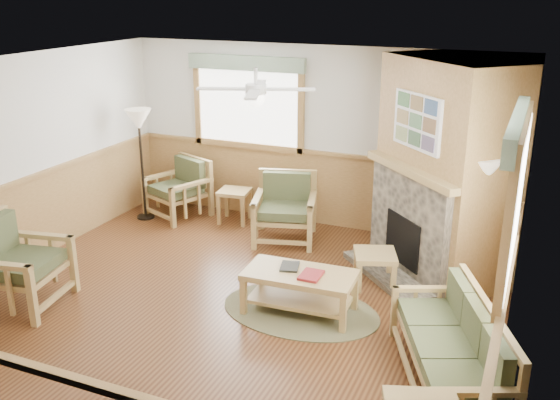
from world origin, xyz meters
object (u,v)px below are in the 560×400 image
at_px(coffee_table, 300,292).
at_px(footstool, 374,269).
at_px(armchair_back_left, 177,189).
at_px(armchair_back_right, 285,209).
at_px(sofa, 448,346).
at_px(floor_lamp_left, 142,165).
at_px(armchair_left, 19,263).
at_px(floor_lamp_right, 478,230).
at_px(end_table_chairs, 235,206).

height_order(coffee_table, footstool, coffee_table).
relative_size(armchair_back_left, armchair_back_right, 0.95).
distance_m(armchair_back_left, armchair_back_right, 1.97).
bearing_deg(sofa, floor_lamp_left, -140.08).
distance_m(armchair_back_right, coffee_table, 2.12).
xyz_separation_m(sofa, armchair_back_right, (-2.70, 2.61, 0.07)).
height_order(sofa, footstool, sofa).
relative_size(armchair_left, footstool, 2.07).
relative_size(armchair_back_right, floor_lamp_right, 0.56).
bearing_deg(armchair_back_left, floor_lamp_right, 9.56).
bearing_deg(footstool, floor_lamp_left, 167.72).
height_order(armchair_back_right, footstool, armchair_back_right).
xyz_separation_m(end_table_chairs, floor_lamp_left, (-1.38, -0.41, 0.62)).
distance_m(sofa, coffee_table, 1.89).
distance_m(coffee_table, end_table_chairs, 2.99).
distance_m(sofa, armchair_left, 4.75).
bearing_deg(coffee_table, armchair_back_left, 140.81).
height_order(armchair_back_left, armchair_back_right, armchair_back_right).
distance_m(end_table_chairs, floor_lamp_right, 3.92).
xyz_separation_m(coffee_table, end_table_chairs, (-1.97, 2.25, 0.01)).
relative_size(armchair_left, floor_lamp_left, 0.59).
bearing_deg(sofa, armchair_left, -109.07).
relative_size(end_table_chairs, footstool, 1.04).
bearing_deg(footstool, armchair_back_right, 150.47).
height_order(armchair_left, coffee_table, armchair_left).
xyz_separation_m(end_table_chairs, footstool, (2.57, -1.27, -0.04)).
relative_size(footstool, floor_lamp_right, 0.29).
bearing_deg(sofa, floor_lamp_right, 156.83).
distance_m(armchair_back_left, armchair_left, 3.21).
bearing_deg(floor_lamp_left, armchair_back_left, 33.74).
height_order(floor_lamp_left, floor_lamp_right, floor_lamp_left).
bearing_deg(armchair_back_left, armchair_back_right, 14.16).
bearing_deg(footstool, armchair_left, -150.25).
bearing_deg(coffee_table, armchair_left, -163.31).
bearing_deg(floor_lamp_right, coffee_table, -147.13).
distance_m(armchair_back_right, footstool, 1.82).
relative_size(coffee_table, floor_lamp_right, 0.72).
xyz_separation_m(armchair_back_right, footstool, (1.56, -0.89, -0.26)).
bearing_deg(footstool, coffee_table, -121.30).
relative_size(end_table_chairs, floor_lamp_right, 0.30).
height_order(coffee_table, end_table_chairs, end_table_chairs).
xyz_separation_m(armchair_left, coffee_table, (3.01, 1.08, -0.27)).
xyz_separation_m(armchair_back_left, floor_lamp_right, (4.65, -1.01, 0.40)).
relative_size(armchair_back_left, coffee_table, 0.74).
height_order(armchair_back_left, footstool, armchair_back_left).
height_order(armchair_back_left, end_table_chairs, armchair_back_left).
height_order(sofa, armchair_left, armchair_left).
xyz_separation_m(armchair_back_left, footstool, (3.51, -1.15, -0.24)).
xyz_separation_m(sofa, armchair_left, (-4.74, -0.34, 0.10)).
bearing_deg(armchair_back_right, coffee_table, -79.04).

